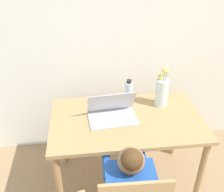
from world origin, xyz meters
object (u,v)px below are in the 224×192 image
(laptop, at_px, (112,112))
(water_bottle, at_px, (129,95))
(flower_vase, at_px, (162,91))
(person_seated, at_px, (128,186))

(laptop, relative_size, water_bottle, 1.50)
(flower_vase, bearing_deg, person_seated, -119.47)
(laptop, bearing_deg, flower_vase, 12.21)
(person_seated, relative_size, laptop, 2.45)
(flower_vase, height_order, water_bottle, flower_vase)
(person_seated, height_order, flower_vase, flower_vase)
(flower_vase, bearing_deg, water_bottle, -178.33)
(person_seated, height_order, laptop, person_seated)
(person_seated, relative_size, water_bottle, 3.68)
(laptop, distance_m, water_bottle, 0.20)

